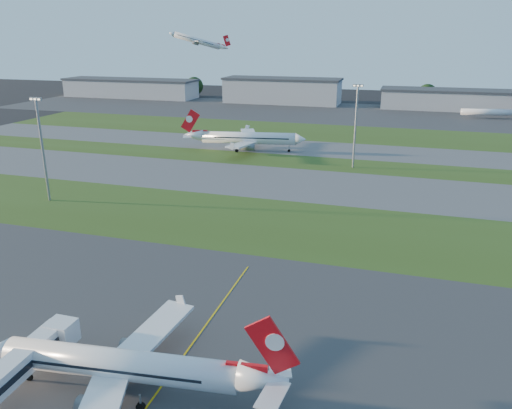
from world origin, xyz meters
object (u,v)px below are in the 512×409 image
at_px(light_mast_west, 42,143).
at_px(airliner_parked, 123,366).
at_px(mini_jet_near, 488,112).
at_px(airliner_taxiing, 248,138).
at_px(light_mast_centre, 356,121).

bearing_deg(light_mast_west, airliner_parked, -45.83).
bearing_deg(mini_jet_near, airliner_taxiing, -141.72).
relative_size(mini_jet_near, light_mast_west, 1.10).
height_order(airliner_taxiing, light_mast_centre, light_mast_centre).
xyz_separation_m(airliner_taxiing, light_mast_centre, (39.29, -13.19, 10.23)).
xyz_separation_m(airliner_parked, light_mast_centre, (13.56, 114.10, 11.01)).
height_order(airliner_parked, light_mast_west, light_mast_west).
bearing_deg(light_mast_west, mini_jet_near, 54.67).
relative_size(airliner_parked, mini_jet_near, 1.22).
bearing_deg(light_mast_centre, airliner_parked, -96.78).
height_order(airliner_taxiing, light_mast_west, light_mast_west).
distance_m(airliner_taxiing, light_mast_west, 76.38).
height_order(airliner_parked, light_mast_centre, light_mast_centre).
xyz_separation_m(mini_jet_near, light_mast_centre, (-53.78, -118.64, 11.53)).
bearing_deg(airliner_parked, mini_jet_near, 67.34).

